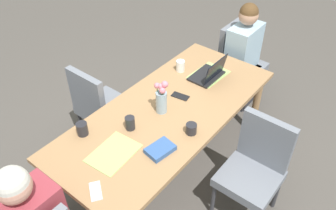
{
  "coord_description": "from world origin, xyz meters",
  "views": [
    {
      "loc": [
        1.71,
        1.35,
        2.59
      ],
      "look_at": [
        0.0,
        0.0,
        0.79
      ],
      "focal_mm": 37.21,
      "sensor_mm": 36.0,
      "label": 1
    }
  ],
  "objects": [
    {
      "name": "dining_table",
      "position": [
        0.0,
        0.0,
        0.66
      ],
      "size": [
        2.08,
        0.9,
        0.74
      ],
      "color": "#9E754C",
      "rests_on": "ground_plane"
    },
    {
      "name": "phone_black",
      "position": [
        -0.2,
        -0.03,
        0.75
      ],
      "size": [
        0.09,
        0.16,
        0.01
      ],
      "primitive_type": "cube",
      "rotation": [
        0.0,
        0.0,
        1.73
      ],
      "color": "black",
      "rests_on": "dining_table"
    },
    {
      "name": "coffee_mug_near_right",
      "position": [
        0.62,
        -0.33,
        0.79
      ],
      "size": [
        0.09,
        0.09,
        0.1
      ],
      "primitive_type": "cylinder",
      "color": "#232328",
      "rests_on": "dining_table"
    },
    {
      "name": "chair_head_left_left_mid",
      "position": [
        -1.4,
        -0.11,
        0.5
      ],
      "size": [
        0.44,
        0.44,
        0.9
      ],
      "color": "slate",
      "rests_on": "ground_plane"
    },
    {
      "name": "chair_far_left_far",
      "position": [
        -0.12,
        0.77,
        0.5
      ],
      "size": [
        0.44,
        0.44,
        0.9
      ],
      "color": "slate",
      "rests_on": "ground_plane"
    },
    {
      "name": "placemat_head_left_left_mid",
      "position": [
        -0.63,
        -0.02,
        0.74
      ],
      "size": [
        0.37,
        0.28,
        0.0
      ],
      "primitive_type": "cube",
      "rotation": [
        0.0,
        0.0,
        -0.05
      ],
      "color": "#9EBC66",
      "rests_on": "dining_table"
    },
    {
      "name": "ground_plane",
      "position": [
        0.0,
        0.0,
        0.0
      ],
      "size": [
        10.0,
        10.0,
        0.0
      ],
      "primitive_type": "plane",
      "color": "#4C4742"
    },
    {
      "name": "laptop_head_left_left_mid",
      "position": [
        -0.59,
        0.01,
        0.79
      ],
      "size": [
        0.32,
        0.22,
        0.21
      ],
      "color": "black",
      "rests_on": "dining_table"
    },
    {
      "name": "coffee_mug_centre_right",
      "position": [
        0.35,
        -0.09,
        0.8
      ],
      "size": [
        0.08,
        0.08,
        0.11
      ],
      "primitive_type": "cylinder",
      "color": "#232328",
      "rests_on": "dining_table"
    },
    {
      "name": "chair_near_right_near",
      "position": [
        0.12,
        -0.74,
        0.5
      ],
      "size": [
        0.44,
        0.44,
        0.9
      ],
      "color": "slate",
      "rests_on": "ground_plane"
    },
    {
      "name": "coffee_mug_centre_left",
      "position": [
        0.1,
        0.31,
        0.78
      ],
      "size": [
        0.08,
        0.08,
        0.08
      ],
      "primitive_type": "cylinder",
      "color": "#232328",
      "rests_on": "dining_table"
    },
    {
      "name": "placemat_head_right_left_near",
      "position": [
        0.62,
        -0.01,
        0.74
      ],
      "size": [
        0.38,
        0.29,
        0.0
      ],
      "primitive_type": "cube",
      "rotation": [
        0.0,
        0.0,
        3.22
      ],
      "color": "#9EBC66",
      "rests_on": "dining_table"
    },
    {
      "name": "phone_silver",
      "position": [
        0.92,
        0.14,
        0.75
      ],
      "size": [
        0.15,
        0.16,
        0.01
      ],
      "primitive_type": "cube",
      "rotation": [
        0.0,
        0.0,
        0.95
      ],
      "color": "silver",
      "rests_on": "dining_table"
    },
    {
      "name": "coffee_mug_near_left",
      "position": [
        -0.52,
        -0.26,
        0.8
      ],
      "size": [
        0.08,
        0.08,
        0.11
      ],
      "primitive_type": "cylinder",
      "color": "white",
      "rests_on": "dining_table"
    },
    {
      "name": "person_head_left_left_mid",
      "position": [
        -1.34,
        -0.03,
        0.53
      ],
      "size": [
        0.4,
        0.36,
        1.19
      ],
      "color": "#2D2D33",
      "rests_on": "ground_plane"
    },
    {
      "name": "flower_vase",
      "position": [
        0.05,
        -0.03,
        0.88
      ],
      "size": [
        0.09,
        0.11,
        0.3
      ],
      "color": "#8EA8B7",
      "rests_on": "dining_table"
    },
    {
      "name": "book_red_cover",
      "position": [
        0.4,
        0.24,
        0.76
      ],
      "size": [
        0.22,
        0.17,
        0.04
      ],
      "primitive_type": "cube",
      "rotation": [
        0.0,
        0.0,
        -0.16
      ],
      "color": "#335693",
      "rests_on": "dining_table"
    }
  ]
}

